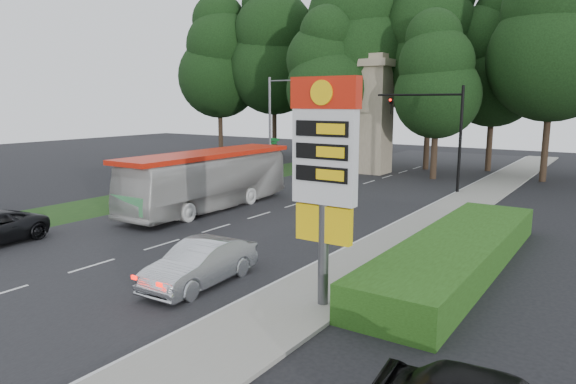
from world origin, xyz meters
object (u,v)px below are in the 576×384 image
Objects in this scene: monument at (374,114)px; traffic_signal_mast at (441,124)px; streetlight_signs at (272,124)px; sedan_silver at (200,263)px; transit_bus at (209,181)px; gas_station_pylon at (324,161)px.

traffic_signal_mast is at bearing -38.00° from monument.
sedan_silver is (11.78, -20.65, -3.69)m from streetlight_signs.
transit_bus is (-1.50, -19.17, -3.45)m from monument.
monument is at bearing 100.36° from sedan_silver.
traffic_signal_mast is 1.57× the size of sedan_silver.
traffic_signal_mast is 0.60× the size of transit_bus.
streetlight_signs is 1.75× the size of sedan_silver.
sedan_silver is at bearing -92.25° from traffic_signal_mast.
streetlight_signs is at bearing -171.08° from traffic_signal_mast.
traffic_signal_mast reaches higher than transit_bus.
traffic_signal_mast is 9.76m from monument.
traffic_signal_mast reaches higher than sedan_silver.
traffic_signal_mast is at bearing 84.77° from sedan_silver.
gas_station_pylon is 30.17m from monument.
streetlight_signs is at bearing 105.34° from transit_bus.
gas_station_pylon is 1.50× the size of sedan_silver.
streetlight_signs is at bearing 116.72° from sedan_silver.
gas_station_pylon is 15.72m from transit_bus.
monument reaches higher than gas_station_pylon.
gas_station_pylon is 5.79m from sedan_silver.
gas_station_pylon is 25.74m from streetlight_signs.
traffic_signal_mast is 23.00m from sedan_silver.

